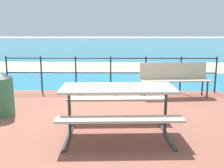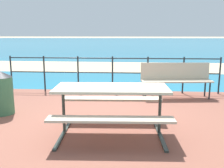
{
  "view_description": "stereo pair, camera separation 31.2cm",
  "coord_description": "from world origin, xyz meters",
  "views": [
    {
      "loc": [
        0.17,
        -4.68,
        1.72
      ],
      "look_at": [
        0.06,
        1.37,
        0.5
      ],
      "focal_mm": 40.65,
      "sensor_mm": 36.0,
      "label": 1
    },
    {
      "loc": [
        0.48,
        -4.67,
        1.72
      ],
      "look_at": [
        0.06,
        1.37,
        0.5
      ],
      "focal_mm": 40.65,
      "sensor_mm": 36.0,
      "label": 2
    }
  ],
  "objects": [
    {
      "name": "patio_paving",
      "position": [
        0.0,
        0.0,
        0.03
      ],
      "size": [
        6.4,
        5.2,
        0.06
      ],
      "primitive_type": "cube",
      "color": "brown",
      "rests_on": "ground"
    },
    {
      "name": "sea_water",
      "position": [
        0.0,
        40.0,
        0.01
      ],
      "size": [
        90.0,
        90.0,
        0.01
      ],
      "primitive_type": "cube",
      "color": "teal",
      "rests_on": "ground"
    },
    {
      "name": "railing_fence",
      "position": [
        0.0,
        2.38,
        0.69
      ],
      "size": [
        5.94,
        0.04,
        1.02
      ],
      "color": "#1E2328",
      "rests_on": "patio_paving"
    },
    {
      "name": "trash_bin",
      "position": [
        -2.14,
        0.25,
        0.51
      ],
      "size": [
        0.45,
        0.45,
        0.9
      ],
      "color": "#386B47",
      "rests_on": "patio_paving"
    },
    {
      "name": "park_bench",
      "position": [
        1.68,
        1.91,
        0.61
      ],
      "size": [
        1.83,
        0.59,
        0.9
      ],
      "rotation": [
        0.0,
        0.0,
        0.1
      ],
      "color": "#BCAD93",
      "rests_on": "patio_paving"
    },
    {
      "name": "beach_strip",
      "position": [
        0.0,
        8.36,
        0.01
      ],
      "size": [
        54.07,
        5.21,
        0.01
      ],
      "primitive_type": "cube",
      "rotation": [
        0.0,
        0.0,
        -0.02
      ],
      "color": "tan",
      "rests_on": "ground"
    },
    {
      "name": "ground_plane",
      "position": [
        0.0,
        0.0,
        0.0
      ],
      "size": [
        240.0,
        240.0,
        0.0
      ],
      "primitive_type": "plane",
      "color": "tan"
    },
    {
      "name": "picnic_table",
      "position": [
        0.19,
        -0.64,
        0.67
      ],
      "size": [
        1.9,
        1.51,
        0.8
      ],
      "rotation": [
        0.0,
        0.0,
        0.04
      ],
      "color": "#BCAD93",
      "rests_on": "patio_paving"
    }
  ]
}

